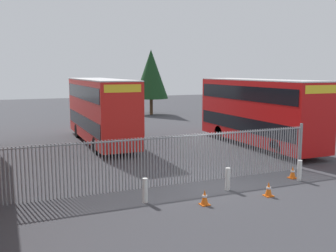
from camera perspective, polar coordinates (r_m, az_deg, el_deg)
ground_plane at (r=24.94m, az=-3.60°, el=-3.36°), size 100.00×100.00×0.00m
palisade_fence at (r=16.87m, az=0.56°, el=-4.81°), size 14.39×0.14×2.35m
double_decker_bus_near_gate at (r=26.09m, az=13.14°, el=2.33°), size 2.54×10.81×4.42m
double_decker_bus_behind_fence_left at (r=26.85m, az=-9.89°, el=2.58°), size 2.54×10.81×4.42m
bollard_near_left at (r=14.83m, az=-3.40°, el=-9.47°), size 0.20×0.20×0.95m
bollard_center_front at (r=16.50m, az=8.80°, el=-7.72°), size 0.20×0.20×0.95m
bollard_near_right at (r=18.64m, az=18.83°, el=-6.23°), size 0.20×0.20×0.95m
traffic_cone_by_gate at (r=14.68m, az=5.42°, el=-10.44°), size 0.34×0.34×0.59m
traffic_cone_mid_forecourt at (r=18.99m, az=17.90°, el=-6.50°), size 0.34×0.34×0.59m
traffic_cone_near_kerb at (r=16.09m, az=14.62°, el=-9.00°), size 0.34×0.34×0.59m
tree_tall_back at (r=44.24m, az=-2.51°, el=7.65°), size 3.86×3.86×7.37m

